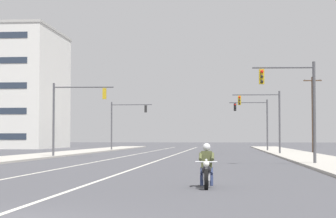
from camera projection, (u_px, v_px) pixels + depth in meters
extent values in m
cube|color=beige|center=(173.00, 155.00, 56.33)|extent=(0.16, 100.00, 0.01)
cube|color=beige|center=(131.00, 155.00, 56.70)|extent=(0.16, 100.00, 0.01)
cube|color=#ADA89E|center=(306.00, 157.00, 50.30)|extent=(4.40, 110.00, 0.14)
cube|color=#ADA89E|center=(39.00, 156.00, 52.40)|extent=(4.40, 110.00, 0.14)
cylinder|color=black|center=(206.00, 180.00, 19.13)|extent=(0.13, 0.64, 0.64)
cylinder|color=black|center=(207.00, 176.00, 20.67)|extent=(0.13, 0.64, 0.64)
cylinder|color=silver|center=(206.00, 169.00, 19.24)|extent=(0.08, 0.33, 0.68)
sphere|color=white|center=(206.00, 164.00, 19.10)|extent=(0.20, 0.20, 0.20)
cylinder|color=silver|center=(206.00, 162.00, 19.30)|extent=(0.70, 0.06, 0.04)
ellipsoid|color=black|center=(207.00, 170.00, 19.80)|extent=(0.33, 0.57, 0.28)
cube|color=silver|center=(207.00, 176.00, 19.90)|extent=(0.25, 0.44, 0.24)
cube|color=black|center=(207.00, 171.00, 20.23)|extent=(0.29, 0.52, 0.12)
cube|color=black|center=(207.00, 168.00, 20.64)|extent=(0.21, 0.36, 0.08)
cylinder|color=silver|center=(203.00, 178.00, 20.31)|extent=(0.09, 0.55, 0.08)
cube|color=#4C512D|center=(207.00, 159.00, 20.21)|extent=(0.36, 0.25, 0.56)
sphere|color=silver|center=(207.00, 147.00, 20.21)|extent=(0.26, 0.26, 0.26)
cylinder|color=navy|center=(211.00, 171.00, 20.04)|extent=(0.15, 0.44, 0.30)
cylinder|color=navy|center=(211.00, 181.00, 19.85)|extent=(0.11, 0.16, 0.35)
cylinder|color=#4C512D|center=(213.00, 157.00, 19.94)|extent=(0.11, 0.52, 0.27)
cylinder|color=navy|center=(202.00, 171.00, 20.06)|extent=(0.15, 0.44, 0.30)
cylinder|color=navy|center=(202.00, 180.00, 19.87)|extent=(0.11, 0.16, 0.35)
cylinder|color=#4C512D|center=(200.00, 157.00, 19.97)|extent=(0.11, 0.52, 0.27)
cylinder|color=#47474C|center=(314.00, 113.00, 36.17)|extent=(0.18, 0.18, 6.20)
cylinder|color=#47474C|center=(283.00, 68.00, 36.36)|extent=(3.67, 0.33, 0.11)
cube|color=#B79319|center=(262.00, 77.00, 36.38)|extent=(0.31, 0.26, 0.90)
sphere|color=red|center=(262.00, 71.00, 36.24)|extent=(0.18, 0.18, 0.18)
sphere|color=black|center=(262.00, 76.00, 36.22)|extent=(0.18, 0.18, 0.18)
sphere|color=black|center=(262.00, 81.00, 36.21)|extent=(0.18, 0.18, 0.18)
cylinder|color=#47474C|center=(54.00, 120.00, 50.44)|extent=(0.18, 0.18, 6.20)
cylinder|color=#47474C|center=(84.00, 87.00, 50.47)|extent=(4.99, 0.38, 0.11)
cube|color=#B79319|center=(104.00, 94.00, 50.38)|extent=(0.31, 0.26, 0.90)
sphere|color=red|center=(105.00, 90.00, 50.55)|extent=(0.18, 0.18, 0.18)
sphere|color=black|center=(105.00, 94.00, 50.53)|extent=(0.18, 0.18, 0.18)
sphere|color=black|center=(105.00, 97.00, 50.52)|extent=(0.18, 0.18, 0.18)
cylinder|color=#47474C|center=(280.00, 123.00, 59.07)|extent=(0.18, 0.18, 6.20)
cylinder|color=#47474C|center=(256.00, 95.00, 59.34)|extent=(4.57, 0.24, 0.11)
cube|color=#B79319|center=(239.00, 100.00, 59.42)|extent=(0.31, 0.25, 0.90)
sphere|color=red|center=(239.00, 97.00, 59.28)|extent=(0.18, 0.18, 0.18)
sphere|color=black|center=(240.00, 100.00, 59.27)|extent=(0.18, 0.18, 0.18)
sphere|color=black|center=(240.00, 103.00, 59.25)|extent=(0.18, 0.18, 0.18)
cylinder|color=#47474C|center=(112.00, 126.00, 77.42)|extent=(0.18, 0.18, 6.20)
cylinder|color=#47474C|center=(132.00, 105.00, 77.26)|extent=(5.18, 0.21, 0.11)
cube|color=black|center=(146.00, 109.00, 77.04)|extent=(0.30, 0.25, 0.90)
sphere|color=red|center=(146.00, 107.00, 77.21)|extent=(0.18, 0.18, 0.18)
sphere|color=black|center=(146.00, 109.00, 77.19)|extent=(0.18, 0.18, 0.18)
sphere|color=black|center=(146.00, 111.00, 77.18)|extent=(0.18, 0.18, 0.18)
cylinder|color=#47474C|center=(267.00, 125.00, 72.27)|extent=(0.18, 0.18, 6.20)
cylinder|color=#47474C|center=(248.00, 103.00, 72.55)|extent=(4.50, 0.22, 0.11)
cube|color=black|center=(235.00, 107.00, 72.63)|extent=(0.31, 0.25, 0.90)
sphere|color=red|center=(235.00, 105.00, 72.49)|extent=(0.18, 0.18, 0.18)
sphere|color=black|center=(235.00, 107.00, 72.48)|extent=(0.18, 0.18, 0.18)
sphere|color=black|center=(235.00, 110.00, 72.46)|extent=(0.18, 0.18, 0.18)
cylinder|color=#4C3828|center=(313.00, 115.00, 65.81)|extent=(0.26, 0.26, 8.26)
cube|color=#4C3828|center=(313.00, 81.00, 65.99)|extent=(1.96, 0.12, 0.12)
cylinder|color=slate|center=(305.00, 80.00, 66.07)|extent=(0.08, 0.08, 0.12)
cylinder|color=slate|center=(320.00, 80.00, 65.92)|extent=(0.08, 0.08, 0.12)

